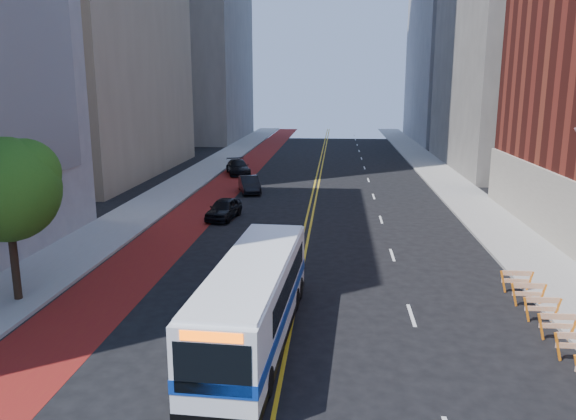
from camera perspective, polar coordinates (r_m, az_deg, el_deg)
The scene contains 13 objects.
ground at distance 17.38m, azimuth -1.61°, elevation -17.90°, with size 160.00×160.00×0.00m, color black.
sidewalk_left at distance 47.74m, azimuth -11.87°, elevation 1.78°, with size 4.00×140.00×0.15m, color gray.
sidewalk_right at distance 46.85m, azimuth 17.51°, elevation 1.26°, with size 4.00×140.00×0.15m, color gray.
bus_lane_paint at distance 46.78m, azimuth -7.29°, elevation 1.64°, with size 3.60×140.00×0.01m, color maroon.
center_line_inner at distance 45.77m, azimuth 2.45°, elevation 1.49°, with size 0.14×140.00×0.01m, color gold.
center_line_outer at distance 45.76m, azimuth 2.91°, elevation 1.48°, with size 0.14×140.00×0.01m, color gold.
lane_dashes at distance 53.69m, azimuth 8.17°, elevation 3.03°, with size 0.14×98.20×0.01m.
construction_barriers at distance 21.51m, azimuth 26.43°, elevation -11.04°, with size 1.42×10.91×1.00m.
street_tree at distance 24.94m, azimuth -26.56°, elevation 2.25°, with size 4.20×4.20×6.70m.
transit_bus at distance 19.80m, azimuth -3.42°, elevation -8.98°, with size 2.90×10.88×2.96m.
car_a at distance 37.88m, azimuth -6.53°, elevation 0.13°, with size 1.63×4.05×1.38m, color black.
car_b at distance 46.94m, azimuth -3.95°, elevation 2.61°, with size 1.47×4.23×1.39m, color black.
car_c at distance 56.66m, azimuth -5.10°, elevation 4.35°, with size 2.04×5.02×1.46m, color black.
Camera 1 is at (1.76, -14.87, 8.82)m, focal length 35.00 mm.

